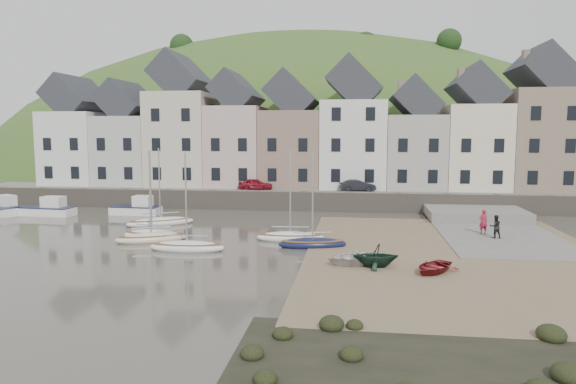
# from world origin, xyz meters

# --- Properties ---
(ground) EXTENTS (160.00, 160.00, 0.00)m
(ground) POSITION_xyz_m (0.00, 0.00, 0.00)
(ground) COLOR #4A443A
(ground) RESTS_ON ground
(quay_land) EXTENTS (90.00, 30.00, 1.50)m
(quay_land) POSITION_xyz_m (0.00, 32.00, 0.75)
(quay_land) COLOR #3C6026
(quay_land) RESTS_ON ground
(quay_street) EXTENTS (70.00, 7.00, 0.10)m
(quay_street) POSITION_xyz_m (0.00, 20.50, 1.55)
(quay_street) COLOR slate
(quay_street) RESTS_ON quay_land
(seawall) EXTENTS (70.00, 1.20, 1.80)m
(seawall) POSITION_xyz_m (0.00, 17.00, 0.90)
(seawall) COLOR slate
(seawall) RESTS_ON ground
(beach) EXTENTS (18.00, 26.00, 0.06)m
(beach) POSITION_xyz_m (11.00, 0.00, 0.03)
(beach) COLOR #746346
(beach) RESTS_ON ground
(slipway) EXTENTS (8.00, 18.00, 0.12)m
(slipway) POSITION_xyz_m (15.00, 8.00, 0.06)
(slipway) COLOR slate
(slipway) RESTS_ON ground
(hillside) EXTENTS (134.40, 84.00, 84.00)m
(hillside) POSITION_xyz_m (-5.00, 60.00, -17.99)
(hillside) COLOR #3C6026
(hillside) RESTS_ON ground
(townhouse_terrace) EXTENTS (61.05, 8.00, 13.93)m
(townhouse_terrace) POSITION_xyz_m (1.76, 24.00, 7.32)
(townhouse_terrace) COLOR silver
(townhouse_terrace) RESTS_ON quay_land
(sailboat_0) EXTENTS (5.32, 4.14, 6.32)m
(sailboat_0) POSITION_xyz_m (-10.48, 7.75, 0.26)
(sailboat_0) COLOR white
(sailboat_0) RESTS_ON ground
(sailboat_1) EXTENTS (4.18, 1.63, 6.32)m
(sailboat_1) POSITION_xyz_m (-9.12, 2.62, 0.27)
(sailboat_1) COLOR white
(sailboat_1) RESTS_ON ground
(sailboat_2) EXTENTS (4.93, 3.38, 6.32)m
(sailboat_2) POSITION_xyz_m (-8.75, 1.57, 0.26)
(sailboat_2) COLOR beige
(sailboat_2) RESTS_ON ground
(sailboat_3) EXTENTS (4.84, 1.69, 6.32)m
(sailboat_3) POSITION_xyz_m (-5.48, -0.73, 0.26)
(sailboat_3) COLOR white
(sailboat_3) RESTS_ON ground
(sailboat_4) EXTENTS (4.73, 1.83, 6.32)m
(sailboat_4) POSITION_xyz_m (0.54, 3.12, 0.26)
(sailboat_4) COLOR white
(sailboat_4) RESTS_ON ground
(sailboat_5) EXTENTS (4.61, 2.26, 6.32)m
(sailboat_5) POSITION_xyz_m (2.21, 1.25, 0.26)
(sailboat_5) COLOR #12193A
(sailboat_5) RESTS_ON ground
(motorboat_0) EXTENTS (5.46, 2.17, 1.70)m
(motorboat_0) POSITION_xyz_m (-22.28, 11.10, 0.58)
(motorboat_0) COLOR white
(motorboat_0) RESTS_ON ground
(motorboat_2) EXTENTS (4.47, 1.92, 1.70)m
(motorboat_2) POSITION_xyz_m (-14.51, 12.63, 0.58)
(motorboat_2) COLOR white
(motorboat_2) RESTS_ON ground
(rowboat_white) EXTENTS (4.15, 3.68, 0.71)m
(rowboat_white) POSITION_xyz_m (5.01, -2.94, 0.42)
(rowboat_white) COLOR silver
(rowboat_white) RESTS_ON beach
(rowboat_green) EXTENTS (2.68, 2.39, 1.28)m
(rowboat_green) POSITION_xyz_m (6.07, -3.52, 0.70)
(rowboat_green) COLOR black
(rowboat_green) RESTS_ON beach
(rowboat_red) EXTENTS (3.28, 3.49, 0.59)m
(rowboat_red) POSITION_xyz_m (9.02, -4.23, 0.35)
(rowboat_red) COLOR maroon
(rowboat_red) RESTS_ON beach
(person_red) EXTENTS (0.74, 0.60, 1.77)m
(person_red) POSITION_xyz_m (13.98, 6.63, 1.00)
(person_red) COLOR #A01D37
(person_red) RESTS_ON slipway
(person_dark) EXTENTS (0.87, 0.73, 1.60)m
(person_dark) POSITION_xyz_m (14.46, 5.20, 0.92)
(person_dark) COLOR black
(person_dark) RESTS_ON slipway
(car_left) EXTENTS (3.57, 1.82, 1.16)m
(car_left) POSITION_xyz_m (-5.07, 19.50, 2.18)
(car_left) COLOR maroon
(car_left) RESTS_ON quay_street
(car_right) EXTENTS (3.67, 1.99, 1.15)m
(car_right) POSITION_xyz_m (5.05, 19.50, 2.17)
(car_right) COLOR black
(car_right) RESTS_ON quay_street
(shore_rocks) EXTENTS (14.00, 6.03, 0.68)m
(shore_rocks) POSITION_xyz_m (8.12, -15.14, 0.11)
(shore_rocks) COLOR black
(shore_rocks) RESTS_ON ground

